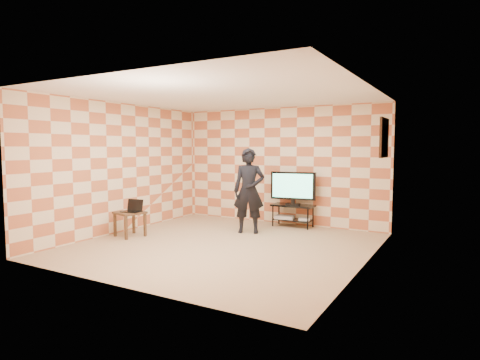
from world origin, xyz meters
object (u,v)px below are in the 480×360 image
Objects in this scene: tv_stand at (293,211)px; tv at (293,187)px; side_table at (130,216)px; person at (249,191)px.

tv_stand is 0.54m from tv.
person is at bearing 37.96° from side_table.
tv_stand is 1.53× the size of side_table.
person reaches higher than tv.
tv is 3.55m from side_table.
tv is (-0.00, -0.00, 0.54)m from tv_stand.
tv_stand is 0.53× the size of person.
tv_stand is at bearing 39.81° from person.
tv_stand is 3.52m from side_table.
person is (-0.56, -1.03, -0.03)m from tv.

